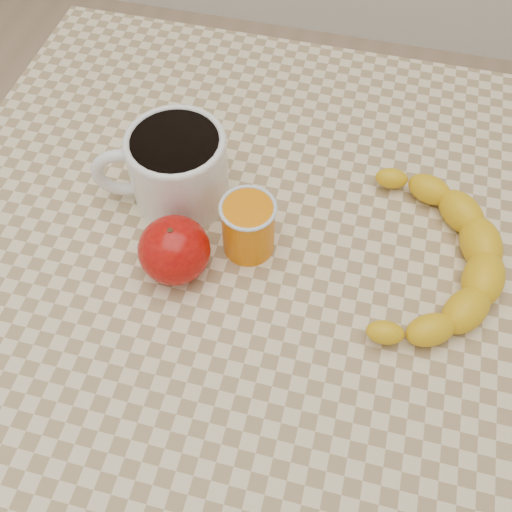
% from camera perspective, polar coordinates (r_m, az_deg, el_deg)
% --- Properties ---
extents(ground, '(3.00, 3.00, 0.00)m').
position_cam_1_polar(ground, '(1.33, -0.00, -18.65)').
color(ground, tan).
rests_on(ground, ground).
extents(table, '(0.80, 0.80, 0.75)m').
position_cam_1_polar(table, '(0.70, -0.00, -4.75)').
color(table, beige).
rests_on(table, ground).
extents(coffee_mug, '(0.17, 0.14, 0.10)m').
position_cam_1_polar(coffee_mug, '(0.66, -8.03, 8.86)').
color(coffee_mug, white).
rests_on(coffee_mug, table).
extents(orange_juice_glass, '(0.06, 0.06, 0.07)m').
position_cam_1_polar(orange_juice_glass, '(0.61, -0.78, 2.99)').
color(orange_juice_glass, orange).
rests_on(orange_juice_glass, table).
extents(apple, '(0.10, 0.10, 0.07)m').
position_cam_1_polar(apple, '(0.60, -8.17, 0.60)').
color(apple, '#8B0406').
rests_on(apple, table).
extents(banana, '(0.24, 0.31, 0.04)m').
position_cam_1_polar(banana, '(0.64, 16.86, -0.03)').
color(banana, yellow).
rests_on(banana, table).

